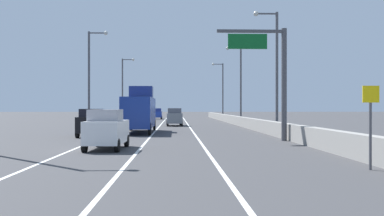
% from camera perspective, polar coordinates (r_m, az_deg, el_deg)
% --- Properties ---
extents(ground_plane, '(320.00, 320.00, 0.00)m').
position_cam_1_polar(ground_plane, '(66.64, -2.02, -1.84)').
color(ground_plane, '#38383A').
extents(lane_stripe_left, '(0.16, 130.00, 0.00)m').
position_cam_1_polar(lane_stripe_left, '(57.90, -7.46, -2.13)').
color(lane_stripe_left, silver).
rests_on(lane_stripe_left, ground_plane).
extents(lane_stripe_center, '(0.16, 130.00, 0.00)m').
position_cam_1_polar(lane_stripe_center, '(57.68, -4.00, -2.13)').
color(lane_stripe_center, silver).
rests_on(lane_stripe_center, ground_plane).
extents(lane_stripe_right, '(0.16, 130.00, 0.00)m').
position_cam_1_polar(lane_stripe_right, '(57.67, -0.52, -2.13)').
color(lane_stripe_right, silver).
rests_on(lane_stripe_right, ground_plane).
extents(jersey_barrier_right, '(0.60, 120.00, 1.10)m').
position_cam_1_polar(jersey_barrier_right, '(43.35, 8.32, -2.14)').
color(jersey_barrier_right, gray).
rests_on(jersey_barrier_right, ground_plane).
extents(overhead_sign_gantry, '(4.68, 0.36, 7.50)m').
position_cam_1_polar(overhead_sign_gantry, '(30.38, 10.29, 4.79)').
color(overhead_sign_gantry, '#47474C').
rests_on(overhead_sign_gantry, ground_plane).
extents(speed_advisory_sign, '(0.60, 0.11, 3.00)m').
position_cam_1_polar(speed_advisory_sign, '(17.14, 21.77, -1.48)').
color(speed_advisory_sign, '#4C4C51').
rests_on(speed_advisory_sign, ground_plane).
extents(lamp_post_right_second, '(2.14, 0.44, 10.42)m').
position_cam_1_polar(lamp_post_right_second, '(38.88, 10.39, 5.59)').
color(lamp_post_right_second, '#4C4C51').
rests_on(lamp_post_right_second, ground_plane).
extents(lamp_post_right_third, '(2.14, 0.44, 10.42)m').
position_cam_1_polar(lamp_post_right_third, '(60.74, 6.00, 3.60)').
color(lamp_post_right_third, '#4C4C51').
rests_on(lamp_post_right_third, ground_plane).
extents(lamp_post_right_fourth, '(2.14, 0.44, 10.42)m').
position_cam_1_polar(lamp_post_right_fourth, '(82.77, 3.77, 2.66)').
color(lamp_post_right_fourth, '#4C4C51').
rests_on(lamp_post_right_fourth, ground_plane).
extents(lamp_post_left_mid, '(2.14, 0.44, 10.42)m').
position_cam_1_polar(lamp_post_left_mid, '(49.21, -12.69, 4.43)').
color(lamp_post_left_mid, '#4C4C51').
rests_on(lamp_post_left_mid, ground_plane).
extents(lamp_post_left_far, '(2.14, 0.44, 10.42)m').
position_cam_1_polar(lamp_post_left_far, '(75.50, -8.66, 2.91)').
color(lamp_post_left_far, '#4C4C51').
rests_on(lamp_post_left_far, ground_plane).
extents(car_black_0, '(1.82, 4.17, 2.12)m').
position_cam_1_polar(car_black_0, '(35.10, -12.58, -1.85)').
color(car_black_0, black).
rests_on(car_black_0, ground_plane).
extents(car_silver_1, '(2.01, 4.78, 1.99)m').
position_cam_1_polar(car_silver_1, '(53.17, -9.34, -1.25)').
color(car_silver_1, '#B7B7BC').
rests_on(car_silver_1, ground_plane).
extents(car_yellow_2, '(1.95, 4.38, 2.07)m').
position_cam_1_polar(car_yellow_2, '(85.29, -6.38, -0.73)').
color(car_yellow_2, gold).
rests_on(car_yellow_2, ground_plane).
extents(car_blue_3, '(1.90, 4.16, 2.06)m').
position_cam_1_polar(car_blue_3, '(85.54, -4.48, -0.73)').
color(car_blue_3, '#1E389E').
rests_on(car_blue_3, ground_plane).
extents(car_gray_4, '(2.01, 4.80, 2.13)m').
position_cam_1_polar(car_gray_4, '(54.28, -2.27, -1.15)').
color(car_gray_4, slate).
rests_on(car_gray_4, ground_plane).
extents(car_white_5, '(1.98, 4.18, 2.12)m').
position_cam_1_polar(car_white_5, '(24.15, -10.80, -2.72)').
color(car_white_5, white).
rests_on(car_white_5, ground_plane).
extents(box_truck, '(2.47, 9.37, 4.17)m').
position_cam_1_polar(box_truck, '(39.92, -6.68, -0.38)').
color(box_truck, navy).
rests_on(box_truck, ground_plane).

